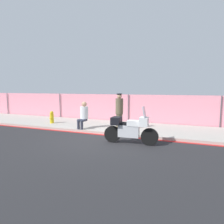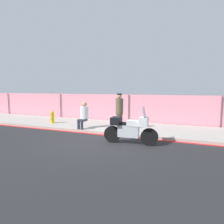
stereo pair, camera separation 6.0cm
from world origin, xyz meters
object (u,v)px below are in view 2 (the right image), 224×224
(motorcycle, at_px, (130,129))
(person_seated_on_curb, at_px, (84,114))
(fire_hydrant, at_px, (52,117))
(officer_standing, at_px, (119,111))

(motorcycle, xyz_separation_m, person_seated_on_curb, (-2.96, 1.53, 0.28))
(motorcycle, height_order, fire_hydrant, motorcycle)
(motorcycle, bearing_deg, fire_hydrant, 155.20)
(officer_standing, bearing_deg, fire_hydrant, 178.16)
(person_seated_on_curb, distance_m, fire_hydrant, 2.63)
(motorcycle, relative_size, person_seated_on_curb, 1.57)
(motorcycle, distance_m, person_seated_on_curb, 3.34)
(motorcycle, height_order, officer_standing, officer_standing)
(person_seated_on_curb, bearing_deg, officer_standing, 14.68)
(officer_standing, height_order, person_seated_on_curb, officer_standing)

